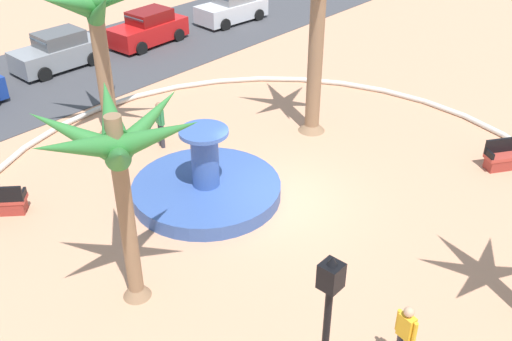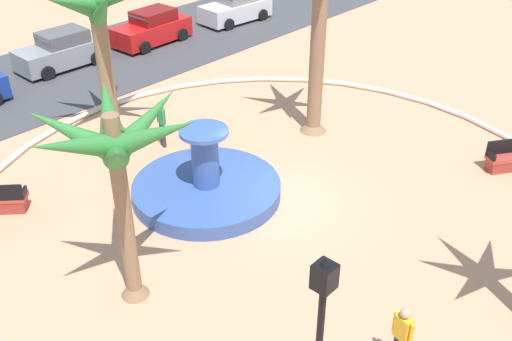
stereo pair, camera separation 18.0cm
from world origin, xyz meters
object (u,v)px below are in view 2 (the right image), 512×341
Objects in this scene: parked_car_rightmost at (236,8)px; palm_tree_near_fountain at (99,16)px; person_cyclist_helmet at (402,335)px; parked_car_third at (152,28)px; fountain at (207,187)px; palm_tree_mid_plaza at (115,154)px; bench_west at (510,159)px; person_cyclist_photo at (161,122)px; parked_car_second at (62,51)px.

palm_tree_near_fountain is at bearing -154.59° from parked_car_rightmost.
parked_car_third reaches higher than person_cyclist_helmet.
fountain is 0.79× the size of palm_tree_near_fountain.
palm_tree_mid_plaza is 13.14m from bench_west.
person_cyclist_photo is 10.74m from parked_car_third.
person_cyclist_helmet is 0.40× the size of parked_car_third.
palm_tree_near_fountain reaches higher than palm_tree_mid_plaza.
fountain is at bearing -122.52° from parked_car_third.
fountain is at bearing -102.88° from parked_car_second.
parked_car_third is at bearing 64.50° from person_cyclist_helmet.
person_cyclist_photo is (2.87, 11.05, 0.03)m from person_cyclist_helmet.
fountain reaches higher than parked_car_rightmost.
parked_car_second is at bearing 77.18° from person_cyclist_helmet.
fountain is 7.86m from person_cyclist_helmet.
person_cyclist_photo is 0.41× the size of parked_car_rightmost.
parked_car_rightmost is at bearing 41.18° from fountain.
bench_west is 19.20m from parked_car_second.
fountain is 9.88m from bench_west.
palm_tree_mid_plaza is (-4.13, -1.82, 3.62)m from fountain.
person_cyclist_photo is (5.27, 5.23, -2.99)m from palm_tree_mid_plaza.
palm_tree_mid_plaza is at bearing 112.45° from person_cyclist_helmet.
person_cyclist_photo reaches higher than parked_car_rightmost.
person_cyclist_photo is at bearing 75.46° from person_cyclist_helmet.
bench_west is 18.22m from parked_car_rightmost.
palm_tree_near_fountain is 1.41× the size of parked_car_second.
person_cyclist_photo is (0.57, -2.05, -3.35)m from palm_tree_near_fountain.
palm_tree_mid_plaza is at bearing -116.05° from parked_car_second.
parked_car_second is (1.70, 9.04, -0.17)m from person_cyclist_photo.
fountain reaches higher than person_cyclist_photo.
person_cyclist_photo reaches higher than parked_car_second.
fountain is 6.78m from palm_tree_near_fountain.
parked_car_third is (4.78, -0.48, 0.00)m from parked_car_second.
parked_car_second is (-4.92, 18.55, 0.43)m from bench_west.
parked_car_third is (11.76, 13.79, -3.16)m from palm_tree_mid_plaza.
parked_car_rightmost is (12.40, 5.89, -3.52)m from palm_tree_near_fountain.
parked_car_rightmost is (14.70, 18.99, -0.14)m from person_cyclist_helmet.
parked_car_third is at bearing 49.55° from palm_tree_mid_plaza.
parked_car_third reaches higher than bench_west.
bench_west is 18.08m from parked_car_third.
parked_car_third is at bearing 173.41° from parked_car_rightmost.
palm_tree_mid_plaza is 21.82m from parked_car_rightmost.
person_cyclist_photo is at bearing -127.16° from parked_car_third.
palm_tree_mid_plaza reaches higher than fountain.
palm_tree_near_fountain is at bearing -108.00° from parked_car_second.
person_cyclist_helmet is 0.40× the size of parked_car_rightmost.
parked_car_second is (2.85, 12.45, 0.46)m from fountain.
person_cyclist_photo is at bearing 71.48° from fountain.
palm_tree_near_fountain is 10.22m from parked_car_third.
parked_car_second is at bearing 77.12° from fountain.
fountain is 14.20m from parked_car_third.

